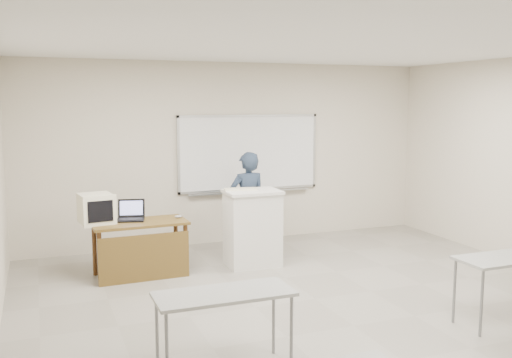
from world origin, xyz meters
name	(u,v)px	position (x,y,z in m)	size (l,w,h in m)	color
floor	(354,326)	(0.00, 0.00, -0.01)	(7.00, 8.00, 0.01)	gray
whiteboard	(249,154)	(0.30, 3.97, 1.48)	(2.48, 0.10, 1.31)	white
student_desks	(440,308)	(0.00, -1.35, 0.67)	(4.40, 2.20, 0.73)	#9B9B96
instructor_desk	(141,240)	(-1.80, 2.49, 0.52)	(1.26, 0.63, 0.75)	brown
podium	(252,228)	(-0.20, 2.50, 0.55)	(0.78, 0.57, 1.10)	white
crt_monitor	(96,209)	(-2.35, 2.73, 0.94)	(0.43, 0.48, 0.41)	beige
laptop	(130,216)	(-1.90, 2.76, 0.81)	(0.36, 0.34, 0.27)	black
mouse	(178,216)	(-1.25, 2.65, 0.77)	(0.10, 0.07, 0.04)	#9C9DA4
keyboard	(241,189)	(-0.35, 2.58, 1.11)	(0.47, 0.16, 0.03)	beige
presenter	(248,204)	(-0.07, 3.07, 0.80)	(0.59, 0.38, 1.60)	black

